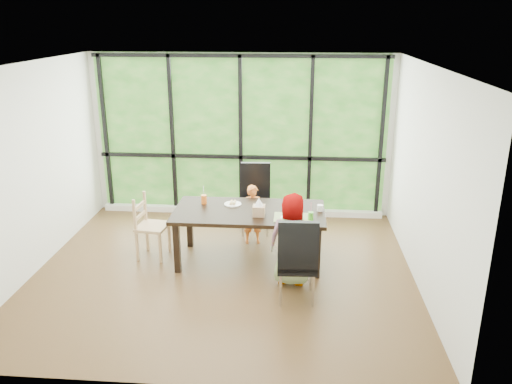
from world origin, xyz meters
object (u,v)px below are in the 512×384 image
at_px(chair_window_leather, 255,199).
at_px(child_toddler, 253,214).
at_px(plate_near, 289,218).
at_px(child_older, 293,240).
at_px(chair_interior_leather, 297,258).
at_px(orange_cup, 204,199).
at_px(white_mug, 320,208).
at_px(tissue_box, 259,211).
at_px(green_cup, 311,216).
at_px(plate_far, 233,204).
at_px(dining_table, 249,236).
at_px(chair_end_beech, 152,227).

bearing_deg(chair_window_leather, child_toddler, -92.68).
bearing_deg(chair_window_leather, plate_near, -69.53).
height_order(child_older, plate_near, child_older).
xyz_separation_m(chair_interior_leather, orange_cup, (-1.31, 1.18, 0.27)).
bearing_deg(white_mug, child_toddler, 149.85).
xyz_separation_m(chair_interior_leather, white_mug, (0.30, 1.03, 0.25)).
distance_m(plate_near, tissue_box, 0.42).
relative_size(chair_interior_leather, plate_near, 4.51).
relative_size(plate_near, tissue_box, 1.50).
relative_size(child_toddler, green_cup, 8.19).
distance_m(chair_window_leather, orange_cup, 1.08).
height_order(chair_interior_leather, plate_far, chair_interior_leather).
distance_m(plate_far, orange_cup, 0.41).
distance_m(chair_interior_leather, plate_far, 1.50).
height_order(dining_table, green_cup, green_cup).
bearing_deg(chair_end_beech, chair_interior_leather, -109.89).
relative_size(chair_interior_leather, plate_far, 4.50).
bearing_deg(child_older, plate_near, -72.46).
bearing_deg(white_mug, child_older, -119.02).
relative_size(chair_window_leather, child_older, 0.91).
distance_m(chair_window_leather, plate_far, 0.88).
relative_size(chair_window_leather, child_toddler, 1.20).
bearing_deg(chair_window_leather, dining_table, -92.84).
distance_m(dining_table, child_older, 0.86).
xyz_separation_m(plate_near, tissue_box, (-0.40, 0.07, 0.06)).
distance_m(child_toddler, plate_near, 1.07).
relative_size(child_older, green_cup, 10.87).
bearing_deg(child_older, green_cup, -118.83).
bearing_deg(dining_table, chair_end_beech, 178.37).
bearing_deg(dining_table, tissue_box, -50.92).
relative_size(dining_table, child_older, 1.71).
distance_m(child_older, tissue_box, 0.65).
distance_m(chair_interior_leather, white_mug, 1.10).
relative_size(chair_window_leather, white_mug, 12.97).
relative_size(chair_end_beech, orange_cup, 7.17).
bearing_deg(tissue_box, orange_cup, 153.99).
xyz_separation_m(child_toddler, plate_near, (0.55, -0.86, 0.31)).
xyz_separation_m(orange_cup, tissue_box, (0.80, -0.39, 0.01)).
distance_m(chair_window_leather, child_toddler, 0.42).
bearing_deg(dining_table, white_mug, 3.62).
height_order(chair_interior_leather, white_mug, chair_interior_leather).
distance_m(child_older, plate_near, 0.37).
distance_m(plate_near, green_cup, 0.28).
bearing_deg(plate_far, chair_window_leather, 73.14).
xyz_separation_m(chair_interior_leather, child_toddler, (-0.66, 1.58, -0.09)).
xyz_separation_m(chair_interior_leather, tissue_box, (-0.51, 0.79, 0.28)).
bearing_deg(green_cup, plate_near, 172.58).
distance_m(chair_interior_leather, orange_cup, 1.79).
relative_size(child_toddler, plate_near, 3.75).
bearing_deg(orange_cup, plate_near, -20.96).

